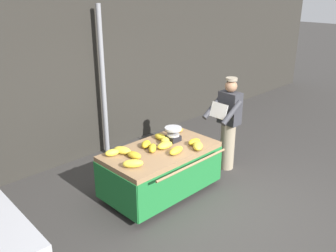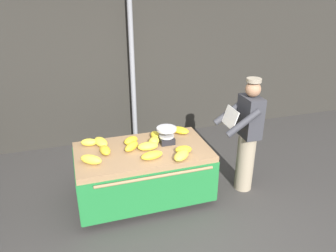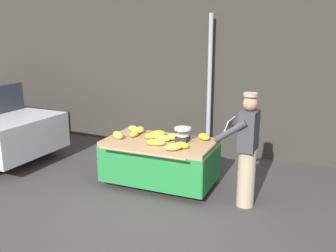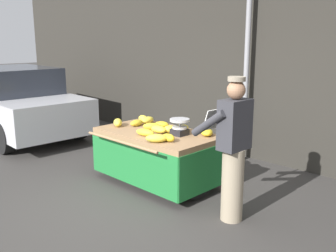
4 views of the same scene
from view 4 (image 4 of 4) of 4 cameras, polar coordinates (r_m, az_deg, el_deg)
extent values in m
plane|color=#383533|center=(5.00, -7.78, -12.30)|extent=(60.00, 60.00, 0.00)
cube|color=#2D2B26|center=(6.93, 13.37, 10.06)|extent=(16.00, 0.24, 3.63)
cylinder|color=gray|center=(6.71, 11.60, 6.90)|extent=(0.09, 0.09, 2.90)
cube|color=#93704C|center=(5.59, -1.65, -1.26)|extent=(1.81, 1.01, 0.08)
cylinder|color=black|center=(6.29, -6.83, -3.44)|extent=(0.05, 0.72, 0.72)
cylinder|color=#B7B7BC|center=(6.31, -7.00, -3.39)|extent=(0.01, 0.13, 0.13)
cylinder|color=black|center=(5.16, 4.77, -7.10)|extent=(0.05, 0.72, 0.72)
cylinder|color=#B7B7BC|center=(5.14, 5.02, -7.18)|extent=(0.01, 0.13, 0.13)
cylinder|color=#4C4742|center=(5.98, 1.31, -4.24)|extent=(0.05, 0.05, 0.71)
cube|color=#1E7233|center=(5.36, -5.54, -5.72)|extent=(1.81, 0.02, 0.60)
cube|color=#1E7233|center=(6.02, 1.84, -3.56)|extent=(1.81, 0.02, 0.60)
cube|color=#1E7233|center=(6.34, -7.30, -2.82)|extent=(0.02, 1.01, 0.60)
cube|color=#1E7233|center=(5.09, 5.47, -6.73)|extent=(0.02, 1.01, 0.60)
cylinder|color=#93704C|center=(5.15, -7.16, -2.36)|extent=(1.45, 0.04, 0.04)
cube|color=black|center=(5.37, 1.75, -0.90)|extent=(0.20, 0.20, 0.09)
cylinder|color=#B7B7BC|center=(5.35, 1.75, 0.14)|extent=(0.02, 0.02, 0.11)
cylinder|color=#B7B7BC|center=(5.33, 1.76, 0.90)|extent=(0.28, 0.28, 0.04)
cylinder|color=#B7B7BC|center=(5.36, 1.75, -0.22)|extent=(0.21, 0.21, 0.03)
ellipsoid|color=yellow|center=(6.27, -3.76, 1.15)|extent=(0.25, 0.18, 0.10)
ellipsoid|color=yellow|center=(5.97, -7.53, 0.53)|extent=(0.31, 0.28, 0.12)
ellipsoid|color=yellow|center=(5.49, -1.41, -0.49)|extent=(0.28, 0.17, 0.11)
ellipsoid|color=yellow|center=(5.34, -3.45, -0.96)|extent=(0.32, 0.19, 0.10)
ellipsoid|color=yellow|center=(6.13, -3.09, 0.90)|extent=(0.23, 0.32, 0.11)
ellipsoid|color=yellow|center=(5.49, 0.34, -0.48)|extent=(0.23, 0.25, 0.11)
ellipsoid|color=yellow|center=(5.00, -1.79, -1.85)|extent=(0.31, 0.30, 0.11)
ellipsoid|color=yellow|center=(5.57, 2.14, -0.34)|extent=(0.14, 0.25, 0.10)
ellipsoid|color=gold|center=(5.04, 0.07, -1.75)|extent=(0.24, 0.16, 0.10)
ellipsoid|color=gold|center=(5.79, -0.96, 0.19)|extent=(0.26, 0.23, 0.11)
ellipsoid|color=gold|center=(5.68, -2.46, -0.05)|extent=(0.27, 0.27, 0.11)
ellipsoid|color=gold|center=(5.37, 5.83, -0.93)|extent=(0.31, 0.33, 0.09)
ellipsoid|color=gold|center=(5.95, -4.73, 0.46)|extent=(0.16, 0.26, 0.10)
cylinder|color=gray|center=(4.61, 9.62, -8.69)|extent=(0.26, 0.26, 0.88)
cube|color=#333338|center=(4.39, 9.98, 0.21)|extent=(0.25, 0.39, 0.58)
sphere|color=#9E7051|center=(4.32, 10.18, 5.32)|extent=(0.21, 0.21, 0.21)
cylinder|color=gray|center=(4.31, 10.25, 6.97)|extent=(0.20, 0.20, 0.05)
cylinder|color=#333338|center=(4.36, 6.08, 0.38)|extent=(0.48, 0.11, 0.37)
cylinder|color=#333338|center=(4.68, 9.47, 1.14)|extent=(0.48, 0.11, 0.37)
cube|color=silver|center=(4.57, 7.00, 1.06)|extent=(0.11, 0.34, 0.25)
cube|color=#BCBCC1|center=(9.11, -21.55, 2.41)|extent=(3.96, 1.84, 0.70)
cube|color=#2D333D|center=(9.17, -22.23, 6.40)|extent=(2.08, 1.57, 0.56)
cylinder|color=black|center=(8.43, -13.36, 0.09)|extent=(0.61, 0.20, 0.60)
cylinder|color=black|center=(7.80, -23.34, -1.66)|extent=(0.61, 0.20, 0.60)
cylinder|color=black|center=(10.56, -19.96, 2.21)|extent=(0.61, 0.20, 0.60)
camera|label=1|loc=(7.57, -47.91, 16.96)|focal=39.16mm
camera|label=2|loc=(4.81, -48.28, 17.57)|focal=34.42mm
camera|label=3|loc=(2.25, -95.24, 10.12)|focal=39.50mm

